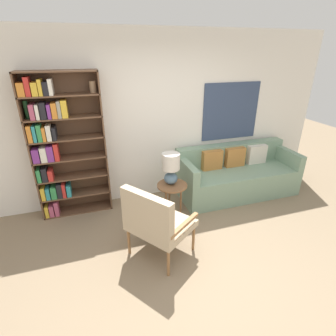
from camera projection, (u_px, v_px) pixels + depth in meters
name	position (u px, v px, depth m)	size (l,w,h in m)	color
ground_plane	(192.00, 276.00, 3.02)	(14.00, 14.00, 0.00)	#847056
wall_back	(149.00, 120.00, 4.23)	(6.40, 0.08, 2.70)	white
bookshelf	(59.00, 146.00, 3.78)	(1.04, 0.30, 2.14)	brown
armchair	(155.00, 220.00, 3.08)	(0.91, 0.93, 0.97)	olive
couch	(236.00, 175.00, 4.68)	(2.08, 0.82, 0.84)	gray
side_table	(172.00, 189.00, 3.90)	(0.45, 0.45, 0.57)	brown
table_lamp	(171.00, 167.00, 3.78)	(0.26, 0.26, 0.48)	slate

